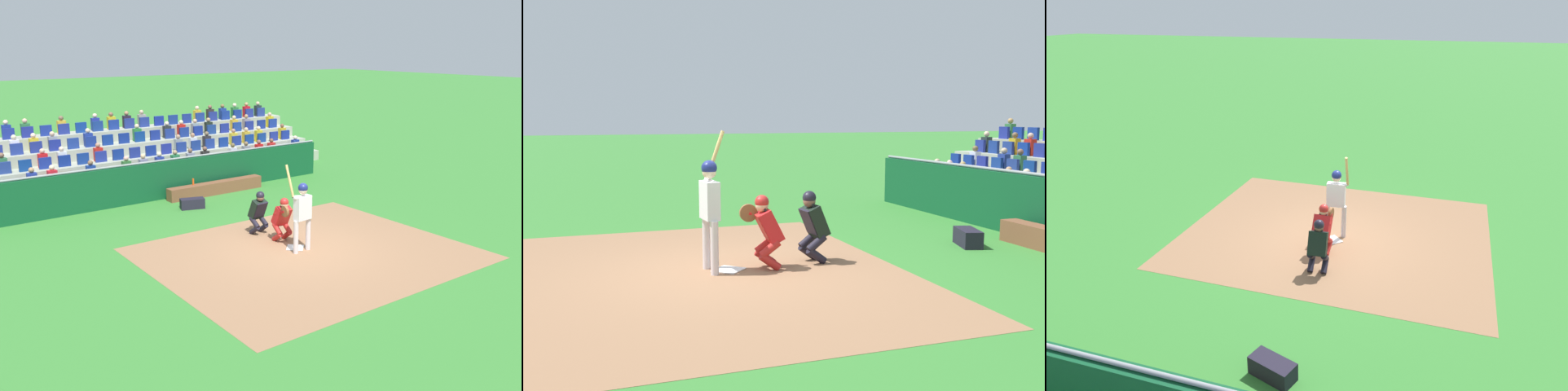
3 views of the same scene
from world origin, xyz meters
The scene contains 11 objects.
ground_plane centered at (0.00, 0.00, 0.00)m, with size 160.00×160.00×0.00m, color #357B2F.
infield_dirt_patch centered at (0.00, 0.50, 0.00)m, with size 7.95×6.58×0.01m, color #946949.
home_plate_marker centered at (0.00, 0.00, 0.02)m, with size 0.44×0.44×0.02m, color white.
batter_at_plate centered at (0.03, 0.29, 1.17)m, with size 0.63×0.47×2.33m.
catcher_crouching centered at (-0.07, -0.63, 0.71)m, with size 0.48×0.71×1.28m.
home_plate_umpire centered at (0.07, -1.54, 0.70)m, with size 0.49×0.48×1.29m.
dugout_wall centered at (0.00, -6.70, 0.67)m, with size 12.98×0.24×1.40m.
dugout_bench centered at (-1.38, -6.15, 0.22)m, with size 3.81×0.40×0.44m, color brown.
water_bottle_on_bench centered at (-0.49, -6.23, 0.56)m, with size 0.07×0.07×0.24m, color #D74D16.
equipment_duffel_bag centered at (0.28, -4.98, 0.17)m, with size 0.79×0.36×0.34m, color black.
bleacher_stand centered at (-0.01, -11.05, 0.71)m, with size 17.29×3.92×2.50m.
Camera 1 is at (9.38, 11.10, 5.31)m, focal length 39.61 mm.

